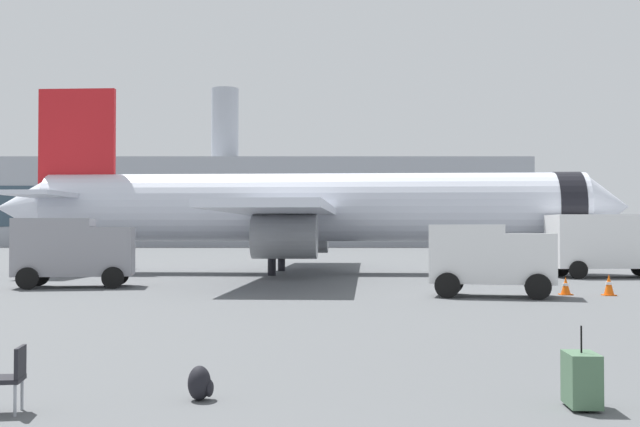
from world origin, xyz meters
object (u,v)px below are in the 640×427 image
at_px(service_truck, 76,249).
at_px(rolling_suitcase, 584,379).
at_px(safety_cone_near, 568,286).
at_px(safety_cone_outer, 612,285).
at_px(airplane_at_gate, 311,208).
at_px(traveller_backpack, 203,384).
at_px(gate_chair, 12,375).
at_px(cargo_van, 493,256).
at_px(fuel_truck, 611,243).

distance_m(service_truck, rolling_suitcase, 26.89).
bearing_deg(safety_cone_near, service_truck, 168.28).
bearing_deg(safety_cone_outer, airplane_at_gate, 126.00).
xyz_separation_m(safety_cone_near, rolling_suitcase, (-5.62, -18.95, 0.06)).
relative_size(service_truck, traveller_backpack, 10.56).
bearing_deg(traveller_backpack, rolling_suitcase, -5.89).
bearing_deg(gate_chair, cargo_van, 61.08).
bearing_deg(gate_chair, fuel_truck, 58.32).
bearing_deg(cargo_van, rolling_suitcase, -98.41).
xyz_separation_m(rolling_suitcase, gate_chair, (-7.49, -0.27, 0.11)).
height_order(fuel_truck, rolling_suitcase, fuel_truck).
xyz_separation_m(service_truck, safety_cone_near, (19.50, -4.04, -1.28)).
distance_m(service_truck, fuel_truck, 26.09).
relative_size(fuel_truck, traveller_backpack, 12.69).
bearing_deg(airplane_at_gate, traveller_backpack, -91.72).
bearing_deg(rolling_suitcase, cargo_van, 81.59).
distance_m(airplane_at_gate, traveller_backpack, 33.77).
bearing_deg(traveller_backpack, safety_cone_near, 59.70).
relative_size(airplane_at_gate, rolling_suitcase, 32.49).
distance_m(airplane_at_gate, rolling_suitcase, 34.51).
relative_size(fuel_truck, cargo_van, 1.28).
relative_size(service_truck, fuel_truck, 0.83).
bearing_deg(rolling_suitcase, safety_cone_outer, 69.11).
distance_m(safety_cone_outer, rolling_suitcase, 19.94).
relative_size(cargo_van, rolling_suitcase, 4.31).
bearing_deg(gate_chair, airplane_at_gate, 84.42).
bearing_deg(airplane_at_gate, gate_chair, -95.58).
relative_size(safety_cone_outer, gate_chair, 0.92).
xyz_separation_m(fuel_truck, gate_chair, (-18.73, -30.35, -1.27)).
xyz_separation_m(airplane_at_gate, safety_cone_outer, (11.24, -15.48, -3.27)).
height_order(safety_cone_outer, traveller_backpack, safety_cone_outer).
relative_size(service_truck, gate_chair, 5.90).
distance_m(service_truck, cargo_van, 17.26).
xyz_separation_m(rolling_suitcase, traveller_backpack, (-5.14, 0.53, -0.16)).
relative_size(cargo_van, traveller_backpack, 9.88).
xyz_separation_m(traveller_backpack, gate_chair, (-2.35, -0.80, 0.27)).
xyz_separation_m(cargo_van, safety_cone_outer, (4.43, 0.48, -1.06)).
relative_size(airplane_at_gate, cargo_van, 7.53).
distance_m(safety_cone_near, traveller_backpack, 21.34).
bearing_deg(rolling_suitcase, service_truck, 121.11).
height_order(cargo_van, safety_cone_near, cargo_van).
distance_m(fuel_truck, cargo_van, 14.68).
height_order(airplane_at_gate, rolling_suitcase, airplane_at_gate).
distance_m(airplane_at_gate, safety_cone_near, 18.33).
height_order(airplane_at_gate, traveller_backpack, airplane_at_gate).
xyz_separation_m(cargo_van, gate_chair, (-10.18, -18.42, -0.95)).
distance_m(airplane_at_gate, gate_chair, 34.69).
bearing_deg(safety_cone_near, safety_cone_outer, -12.23).
bearing_deg(airplane_at_gate, service_truck, -131.25).
xyz_separation_m(service_truck, gate_chair, (6.38, -23.27, -1.11)).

